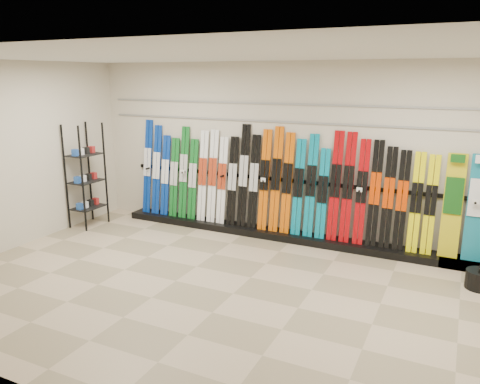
% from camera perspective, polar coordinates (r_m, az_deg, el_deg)
% --- Properties ---
extents(floor, '(8.00, 8.00, 0.00)m').
position_cam_1_polar(floor, '(6.23, -0.85, -12.29)').
color(floor, gray).
rests_on(floor, ground).
extents(back_wall, '(8.00, 0.00, 8.00)m').
position_cam_1_polar(back_wall, '(8.00, 7.19, 4.84)').
color(back_wall, beige).
rests_on(back_wall, floor).
extents(left_wall, '(0.00, 5.00, 5.00)m').
position_cam_1_polar(left_wall, '(8.30, -26.48, 3.81)').
color(left_wall, beige).
rests_on(left_wall, floor).
extents(ceiling, '(8.00, 8.00, 0.00)m').
position_cam_1_polar(ceiling, '(5.59, -0.96, 16.47)').
color(ceiling, silver).
rests_on(ceiling, back_wall).
extents(ski_rack_base, '(8.00, 0.40, 0.12)m').
position_cam_1_polar(ski_rack_base, '(8.08, 7.89, -5.63)').
color(ski_rack_base, black).
rests_on(ski_rack_base, floor).
extents(skis, '(5.37, 0.27, 1.82)m').
position_cam_1_polar(skis, '(8.12, 3.63, 1.09)').
color(skis, '#083097').
rests_on(skis, ski_rack_base).
extents(accessory_rack, '(0.40, 0.60, 1.92)m').
position_cam_1_polar(accessory_rack, '(9.12, -18.27, 1.92)').
color(accessory_rack, black).
rests_on(accessory_rack, floor).
extents(pole_bin, '(0.36, 0.36, 0.25)m').
position_cam_1_polar(pole_bin, '(7.08, 27.18, -9.49)').
color(pole_bin, black).
rests_on(pole_bin, floor).
extents(slatwall_rail_0, '(7.60, 0.02, 0.03)m').
position_cam_1_polar(slatwall_rail_0, '(7.92, 7.25, 8.40)').
color(slatwall_rail_0, gray).
rests_on(slatwall_rail_0, back_wall).
extents(slatwall_rail_1, '(7.60, 0.02, 0.03)m').
position_cam_1_polar(slatwall_rail_1, '(7.89, 7.32, 10.56)').
color(slatwall_rail_1, gray).
rests_on(slatwall_rail_1, back_wall).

